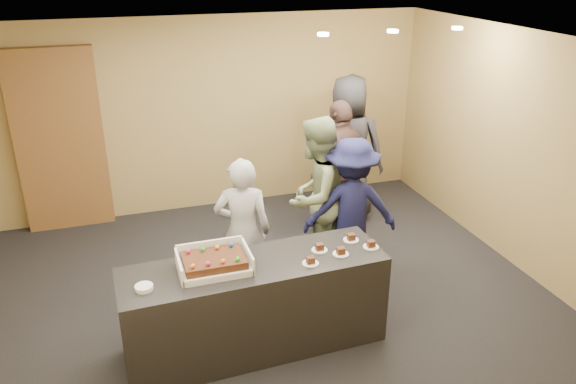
# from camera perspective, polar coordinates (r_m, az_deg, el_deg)

# --- Properties ---
(room) EXTENTS (6.04, 6.00, 2.70)m
(room) POSITION_cam_1_polar(r_m,az_deg,el_deg) (5.65, -2.49, 1.32)
(room) COLOR black
(room) RESTS_ON ground
(serving_counter) EXTENTS (2.42, 0.79, 0.90)m
(serving_counter) POSITION_cam_1_polar(r_m,az_deg,el_deg) (5.30, -3.36, -11.45)
(serving_counter) COLOR black
(serving_counter) RESTS_ON floor
(storage_cabinet) EXTENTS (1.09, 0.15, 2.40)m
(storage_cabinet) POSITION_cam_1_polar(r_m,az_deg,el_deg) (7.83, -22.15, 4.78)
(storage_cabinet) COLOR brown
(storage_cabinet) RESTS_ON floor
(cake_box) EXTENTS (0.62, 0.43, 0.18)m
(cake_box) POSITION_cam_1_polar(r_m,az_deg,el_deg) (4.99, -7.54, -7.29)
(cake_box) COLOR white
(cake_box) RESTS_ON serving_counter
(sheet_cake) EXTENTS (0.53, 0.37, 0.11)m
(sheet_cake) POSITION_cam_1_polar(r_m,az_deg,el_deg) (4.94, -7.53, -6.89)
(sheet_cake) COLOR #3D1E0D
(sheet_cake) RESTS_ON cake_box
(plate_stack) EXTENTS (0.15, 0.15, 0.04)m
(plate_stack) POSITION_cam_1_polar(r_m,az_deg,el_deg) (4.83, -14.43, -9.38)
(plate_stack) COLOR white
(plate_stack) RESTS_ON serving_counter
(slice_a) EXTENTS (0.15, 0.15, 0.07)m
(slice_a) POSITION_cam_1_polar(r_m,az_deg,el_deg) (5.03, 2.30, -7.05)
(slice_a) COLOR white
(slice_a) RESTS_ON serving_counter
(slice_b) EXTENTS (0.15, 0.15, 0.07)m
(slice_b) POSITION_cam_1_polar(r_m,az_deg,el_deg) (5.25, 3.22, -5.71)
(slice_b) COLOR white
(slice_b) RESTS_ON serving_counter
(slice_c) EXTENTS (0.15, 0.15, 0.07)m
(slice_c) POSITION_cam_1_polar(r_m,az_deg,el_deg) (5.20, 5.39, -6.09)
(slice_c) COLOR white
(slice_c) RESTS_ON serving_counter
(slice_d) EXTENTS (0.15, 0.15, 0.07)m
(slice_d) POSITION_cam_1_polar(r_m,az_deg,el_deg) (5.45, 6.42, -4.67)
(slice_d) COLOR white
(slice_d) RESTS_ON serving_counter
(slice_e) EXTENTS (0.15, 0.15, 0.07)m
(slice_e) POSITION_cam_1_polar(r_m,az_deg,el_deg) (5.35, 8.43, -5.34)
(slice_e) COLOR white
(slice_e) RESTS_ON serving_counter
(person_server_grey) EXTENTS (0.67, 0.53, 1.61)m
(person_server_grey) POSITION_cam_1_polar(r_m,az_deg,el_deg) (5.81, -4.59, -4.04)
(person_server_grey) COLOR #ACABB0
(person_server_grey) RESTS_ON floor
(person_sage_man) EXTENTS (1.13, 1.10, 1.83)m
(person_sage_man) POSITION_cam_1_polar(r_m,az_deg,el_deg) (6.34, 2.78, -0.41)
(person_sage_man) COLOR gray
(person_sage_man) RESTS_ON floor
(person_navy_man) EXTENTS (1.17, 0.84, 1.63)m
(person_navy_man) POSITION_cam_1_polar(r_m,az_deg,el_deg) (6.31, 6.42, -1.65)
(person_navy_man) COLOR #15173F
(person_navy_man) RESTS_ON floor
(person_brown_extra) EXTENTS (1.13, 0.85, 1.78)m
(person_brown_extra) POSITION_cam_1_polar(r_m,az_deg,el_deg) (7.26, 5.33, 2.46)
(person_brown_extra) COLOR brown
(person_brown_extra) RESTS_ON floor
(person_dark_suit) EXTENTS (1.16, 1.05, 2.00)m
(person_dark_suit) POSITION_cam_1_polar(r_m,az_deg,el_deg) (7.66, 6.09, 4.42)
(person_dark_suit) COLOR #242328
(person_dark_suit) RESTS_ON floor
(ceiling_spotlights) EXTENTS (1.72, 0.12, 0.03)m
(ceiling_spotlights) POSITION_cam_1_polar(r_m,az_deg,el_deg) (6.35, 10.59, 15.77)
(ceiling_spotlights) COLOR #FFEAC6
(ceiling_spotlights) RESTS_ON ceiling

